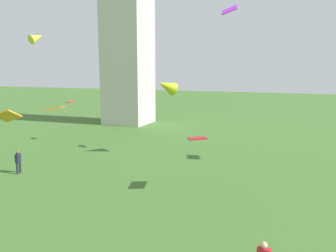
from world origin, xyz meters
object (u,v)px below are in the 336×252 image
(person_4, at_px, (18,160))
(kite_flying_6, at_px, (70,102))
(kite_flying_3, at_px, (230,10))
(kite_flying_4, at_px, (56,109))
(kite_flying_0, at_px, (37,38))
(kite_flying_1, at_px, (7,116))
(kite_flying_5, at_px, (197,138))
(kite_flying_2, at_px, (166,86))

(person_4, xyz_separation_m, kite_flying_6, (-3.48, 11.22, 3.47))
(kite_flying_3, xyz_separation_m, kite_flying_4, (-4.34, -17.30, -6.70))
(kite_flying_6, bearing_deg, kite_flying_0, 125.89)
(kite_flying_1, relative_size, kite_flying_6, 1.55)
(kite_flying_5, xyz_separation_m, kite_flying_6, (-17.57, 10.15, 0.86))
(kite_flying_0, bearing_deg, kite_flying_2, -133.35)
(kite_flying_2, relative_size, kite_flying_6, 2.15)
(person_4, height_order, kite_flying_0, kite_flying_0)
(kite_flying_3, xyz_separation_m, kite_flying_6, (-17.59, 1.02, -8.46))
(kite_flying_4, distance_m, kite_flying_6, 22.68)
(kite_flying_2, height_order, kite_flying_4, kite_flying_2)
(kite_flying_4, relative_size, kite_flying_6, 1.14)
(kite_flying_0, bearing_deg, kite_flying_1, 131.47)
(kite_flying_5, bearing_deg, kite_flying_2, -169.58)
(person_4, distance_m, kite_flying_4, 13.16)
(person_4, height_order, kite_flying_1, kite_flying_1)
(person_4, xyz_separation_m, kite_flying_2, (8.91, 8.76, 5.51))
(kite_flying_5, bearing_deg, kite_flying_4, -51.42)
(kite_flying_0, height_order, kite_flying_5, kite_flying_0)
(kite_flying_0, height_order, kite_flying_1, kite_flying_0)
(kite_flying_4, bearing_deg, kite_flying_3, -42.83)
(person_4, distance_m, kite_flying_2, 13.66)
(kite_flying_1, bearing_deg, kite_flying_0, 118.35)
(kite_flying_2, height_order, kite_flying_5, kite_flying_2)
(kite_flying_2, xyz_separation_m, kite_flying_5, (5.18, -7.69, -2.90))
(person_4, bearing_deg, kite_flying_5, 78.88)
(kite_flying_1, bearing_deg, kite_flying_2, 65.20)
(kite_flying_1, height_order, kite_flying_5, kite_flying_1)
(kite_flying_0, height_order, kite_flying_2, kite_flying_0)
(kite_flying_3, distance_m, kite_flying_5, 13.05)
(kite_flying_0, distance_m, kite_flying_4, 15.22)
(kite_flying_2, bearing_deg, kite_flying_4, -48.36)
(kite_flying_3, bearing_deg, kite_flying_2, -162.96)
(kite_flying_4, xyz_separation_m, kite_flying_6, (-13.25, 18.33, -1.76))
(person_4, xyz_separation_m, kite_flying_3, (14.11, 10.20, 11.93))
(kite_flying_0, relative_size, kite_flying_5, 0.80)
(person_4, height_order, kite_flying_6, kite_flying_6)
(kite_flying_3, bearing_deg, kite_flying_5, -88.52)
(kite_flying_0, height_order, kite_flying_3, kite_flying_3)
(kite_flying_5, bearing_deg, person_4, -109.21)
(person_4, relative_size, kite_flying_2, 0.77)
(kite_flying_1, relative_size, kite_flying_4, 1.36)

